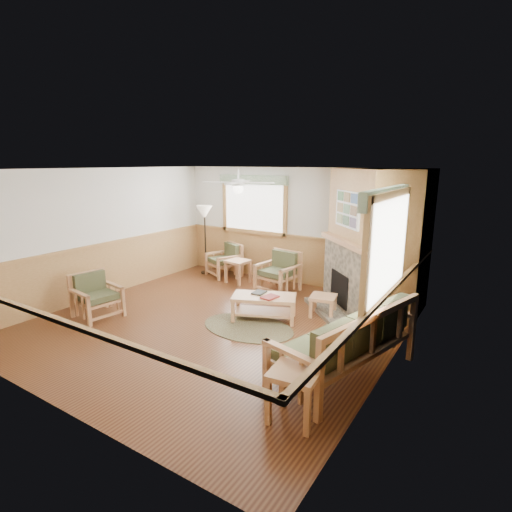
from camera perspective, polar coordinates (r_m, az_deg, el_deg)
The scene contains 24 objects.
floor at distance 7.28m, azimuth -5.70°, elevation -9.56°, with size 6.00×6.00×0.01m, color #532C17.
ceiling at distance 6.72m, azimuth -6.24°, elevation 12.22°, with size 6.00×6.00×0.01m, color white.
wall_back at distance 9.37m, azimuth 5.53°, elevation 4.23°, with size 6.00×0.02×2.70m, color silver.
wall_front at distance 4.98m, azimuth -28.01°, elevation -5.46°, with size 6.00×0.02×2.70m, color silver.
wall_left at distance 9.02m, azimuth -21.10°, elevation 3.05°, with size 0.02×6.00×2.70m, color silver.
wall_right at distance 5.58m, azimuth 19.02°, elevation -2.70°, with size 0.02×6.00×2.70m, color silver.
wainscot at distance 7.09m, azimuth -5.80°, elevation -5.43°, with size 6.00×6.00×1.10m, color #AF8047, non-canonical shape.
fireplace at distance 7.74m, azimuth 15.87°, elevation 1.87°, with size 2.20×2.20×2.70m, color #AF8047, non-canonical shape.
window_back at distance 9.77m, azimuth -0.30°, elevation 11.62°, with size 1.90×0.16×1.50m, color white, non-canonical shape.
window_right at distance 5.20m, azimuth 19.04°, elevation 9.42°, with size 0.16×1.90×1.50m, color white, non-canonical shape.
ceiling_fan at distance 6.78m, azimuth -2.59°, elevation 11.96°, with size 1.24×1.24×0.36m, color white, non-canonical shape.
sofa at distance 5.56m, azimuth 12.59°, elevation -11.62°, with size 0.90×2.19×1.01m, color tan, non-canonical shape.
armchair_back_left at distance 10.09m, azimuth -4.62°, elevation -0.57°, with size 0.72×0.72×0.81m, color tan, non-canonical shape.
armchair_back_right at distance 8.85m, azimuth 3.11°, elevation -2.30°, with size 0.78×0.78×0.88m, color tan, non-canonical shape.
armchair_left at distance 7.96m, azimuth -21.78°, elevation -5.31°, with size 0.73×0.73×0.81m, color tan, non-canonical shape.
coffee_table at distance 7.33m, azimuth 1.15°, elevation -7.37°, with size 1.14×0.57×0.46m, color tan, non-canonical shape.
end_table_chairs at distance 9.50m, azimuth -2.59°, elevation -2.22°, with size 0.49×0.47×0.55m, color tan, non-canonical shape.
end_table_sofa at distance 4.71m, azimuth 5.51°, elevation -19.14°, with size 0.53×0.51×0.59m, color tan, non-canonical shape.
footstool at distance 7.60m, azimuth 9.55°, elevation -7.04°, with size 0.46×0.46×0.40m, color tan, non-canonical shape.
braided_rug at distance 7.07m, azimuth -1.16°, elevation -10.13°, with size 1.70×1.70×0.01m, color brown.
floor_lamp_left at distance 10.28m, azimuth -7.26°, elevation 2.33°, with size 0.40×0.40×1.76m, color black, non-canonical shape.
floor_lamp_right at distance 6.62m, azimuth 16.72°, elevation -4.47°, with size 0.39×0.39×1.72m, color black, non-canonical shape.
book_red at distance 7.13m, azimuth 1.99°, elevation -5.77°, with size 0.22×0.30×0.03m, color maroon.
book_dark at distance 7.38m, azimuth 0.45°, elevation -5.14°, with size 0.20×0.27×0.03m, color black.
Camera 1 is at (4.19, -5.25, 2.82)m, focal length 28.00 mm.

